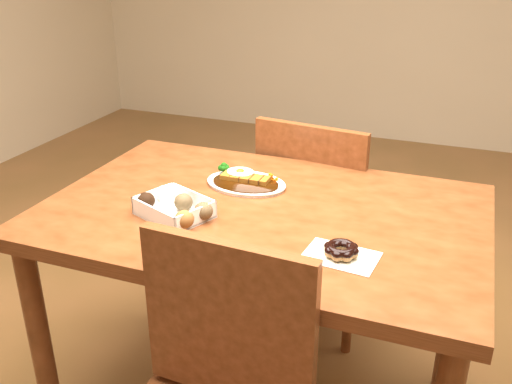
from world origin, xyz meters
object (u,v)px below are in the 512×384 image
(table, at_px, (262,240))
(katsu_curry_plate, at_px, (245,181))
(chair_far, at_px, (320,217))
(pon_de_ring, at_px, (341,250))
(donut_box, at_px, (174,207))

(table, bearing_deg, katsu_curry_plate, 127.74)
(chair_far, distance_m, pon_de_ring, 0.81)
(table, relative_size, katsu_curry_plate, 4.74)
(donut_box, height_order, pon_de_ring, donut_box)
(donut_box, bearing_deg, chair_far, 70.23)
(donut_box, bearing_deg, table, 31.93)
(chair_far, distance_m, donut_box, 0.76)
(katsu_curry_plate, xyz_separation_m, donut_box, (-0.10, -0.26, 0.01))
(katsu_curry_plate, bearing_deg, donut_box, -110.61)
(katsu_curry_plate, xyz_separation_m, pon_de_ring, (0.37, -0.32, 0.00))
(chair_far, relative_size, pon_de_ring, 4.81)
(table, xyz_separation_m, donut_box, (-0.20, -0.13, 0.12))
(chair_far, distance_m, katsu_curry_plate, 0.51)
(katsu_curry_plate, relative_size, pon_de_ring, 1.40)
(table, bearing_deg, pon_de_ring, -34.37)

